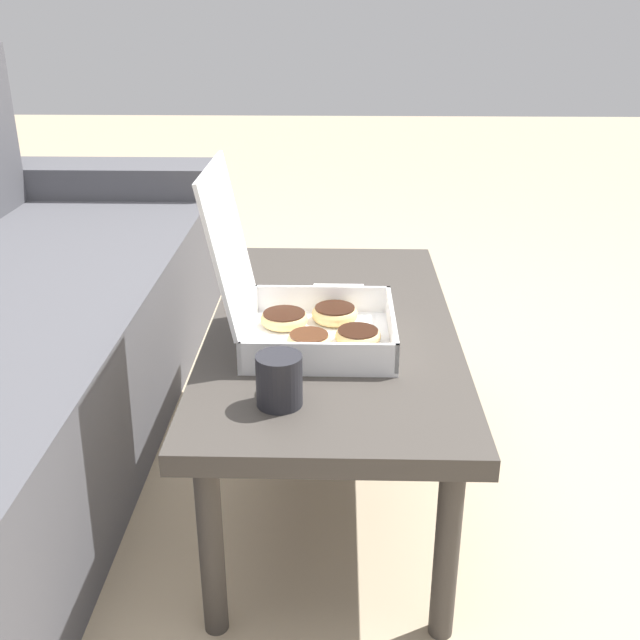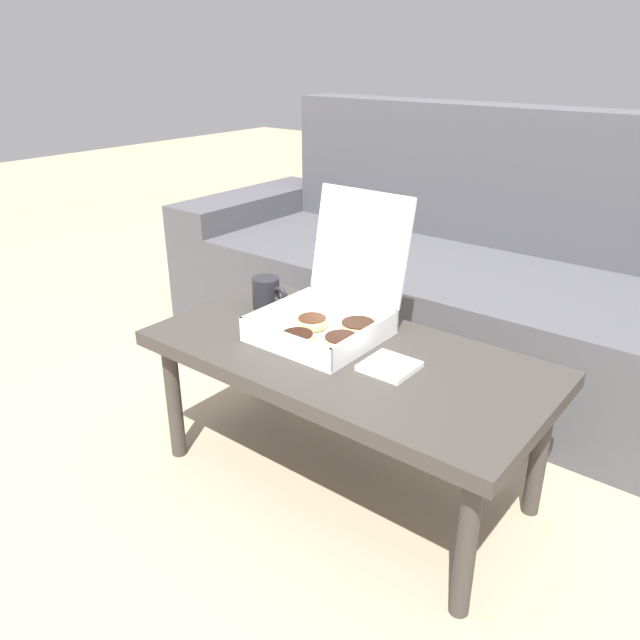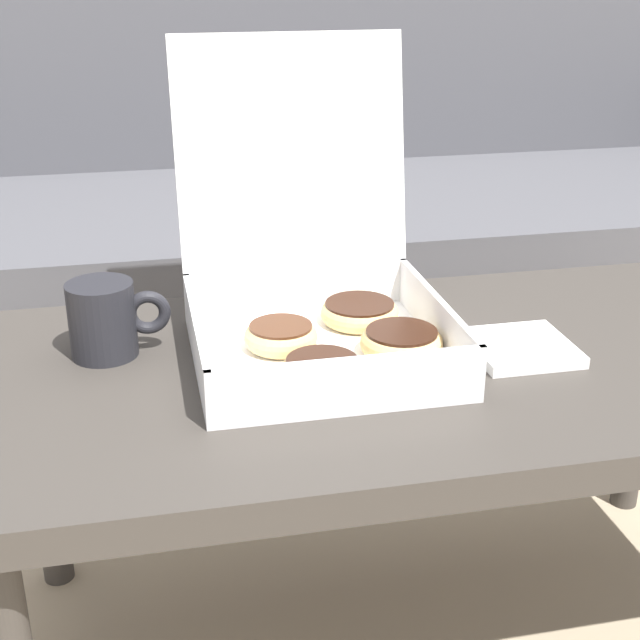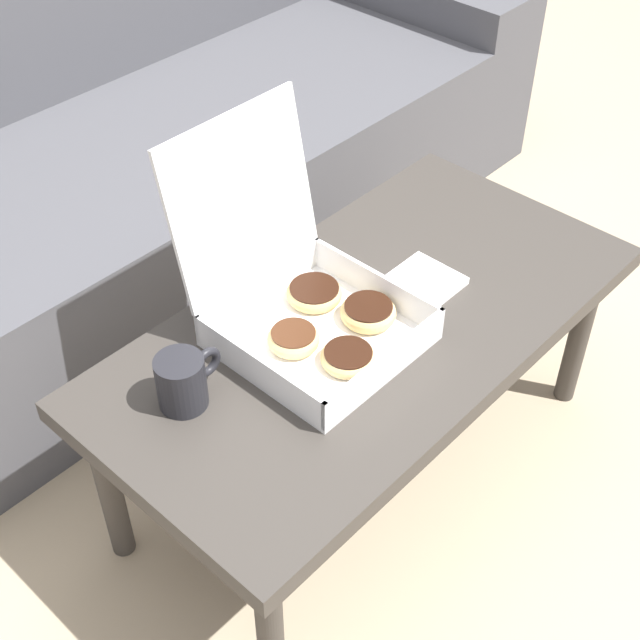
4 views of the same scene
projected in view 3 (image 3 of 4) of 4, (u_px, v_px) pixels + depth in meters
The scene contains 6 objects.
ground_plane at pixel (377, 581), 1.33m from camera, with size 12.00×12.00×0.00m, color tan.
couch at pixel (280, 227), 1.96m from camera, with size 2.57×0.83×0.93m.
coffee_table at pixel (405, 390), 1.10m from camera, with size 1.05×0.53×0.41m.
pastry_box at pixel (324, 298), 1.10m from camera, with size 0.30×0.36×0.36m.
coffee_mug at pixel (105, 319), 1.08m from camera, with size 0.12×0.08×0.09m.
napkin_stack at pixel (521, 348), 1.10m from camera, with size 0.12×0.12×0.01m.
Camera 3 is at (-0.31, -1.03, 0.88)m, focal length 50.00 mm.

